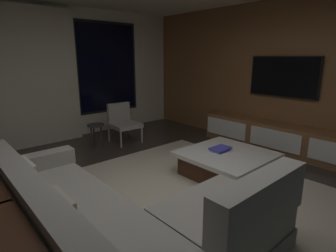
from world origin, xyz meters
name	(u,v)px	position (x,y,z in m)	size (l,w,h in m)	color
floor	(171,209)	(0.00, 0.00, 0.00)	(9.20, 9.20, 0.00)	#332B26
back_wall_with_window	(46,75)	(-0.06, 3.62, 1.34)	(6.60, 0.30, 2.70)	beige
media_wall	(300,77)	(3.06, 0.00, 1.35)	(0.12, 7.80, 2.70)	brown
area_rug	(198,201)	(0.35, -0.10, 0.01)	(3.20, 3.80, 0.01)	beige
sectional_couch	(116,224)	(-0.84, -0.21, 0.29)	(1.98, 2.50, 0.82)	gray
coffee_table	(226,164)	(1.20, 0.13, 0.19)	(1.16, 1.16, 0.36)	#462717
book_stack_on_coffee_table	(220,149)	(1.20, 0.24, 0.39)	(0.30, 0.21, 0.05)	#65AECC
accent_chair_near_window	(123,121)	(1.01, 2.57, 0.43)	(0.57, 0.59, 0.78)	#B2ADA0
side_stool	(96,129)	(0.40, 2.56, 0.37)	(0.32, 0.32, 0.46)	#333338
media_console	(283,139)	(2.77, 0.05, 0.25)	(0.46, 3.10, 0.52)	brown
mounted_tv	(283,77)	(2.95, 0.25, 1.35)	(0.05, 1.26, 0.73)	black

